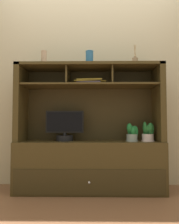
% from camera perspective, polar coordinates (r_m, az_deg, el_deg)
% --- Properties ---
extents(floor_plane, '(6.00, 6.00, 0.02)m').
position_cam_1_polar(floor_plane, '(2.59, 0.00, -19.65)').
color(floor_plane, brown).
rests_on(floor_plane, ground).
extents(back_wall, '(6.00, 0.02, 2.80)m').
position_cam_1_polar(back_wall, '(2.81, 0.08, 10.79)').
color(back_wall, '#BAAE8D').
rests_on(back_wall, ground).
extents(media_console, '(1.59, 0.47, 1.38)m').
position_cam_1_polar(media_console, '(2.50, 0.00, -10.02)').
color(media_console, '#3C2F15').
rests_on(media_console, ground).
extents(tv_monitor, '(0.42, 0.19, 0.34)m').
position_cam_1_polar(tv_monitor, '(2.50, -6.36, -4.10)').
color(tv_monitor, black).
rests_on(tv_monitor, media_console).
extents(potted_orchid, '(0.14, 0.13, 0.20)m').
position_cam_1_polar(potted_orchid, '(2.49, 10.82, -5.33)').
color(potted_orchid, gray).
rests_on(potted_orchid, media_console).
extents(potted_fern, '(0.15, 0.15, 0.22)m').
position_cam_1_polar(potted_fern, '(2.53, 14.76, -5.04)').
color(potted_fern, beige).
rests_on(potted_fern, media_console).
extents(magazine_stack_left, '(0.40, 0.27, 0.06)m').
position_cam_1_polar(magazine_stack_left, '(2.57, 0.07, 7.39)').
color(magazine_stack_left, gray).
rests_on(magazine_stack_left, media_console).
extents(diffuser_bottle, '(0.06, 0.06, 0.25)m').
position_cam_1_polar(diffuser_bottle, '(2.64, 11.57, 12.50)').
color(diffuser_bottle, '#907455').
rests_on(diffuser_bottle, media_console).
extents(ceramic_vase, '(0.09, 0.09, 0.16)m').
position_cam_1_polar(ceramic_vase, '(2.56, -0.01, 13.64)').
color(ceramic_vase, '#295F8C').
rests_on(ceramic_vase, media_console).
extents(accent_vase, '(0.06, 0.06, 0.17)m').
position_cam_1_polar(accent_vase, '(2.65, -11.58, 13.29)').
color(accent_vase, tan).
rests_on(accent_vase, media_console).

